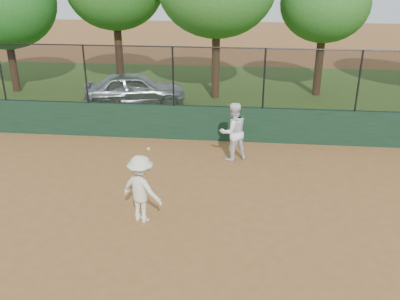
# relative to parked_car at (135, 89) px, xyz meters

# --- Properties ---
(ground) EXTENTS (80.00, 80.00, 0.00)m
(ground) POSITION_rel_parked_car_xyz_m (2.76, -9.65, -0.72)
(ground) COLOR brown
(ground) RESTS_ON ground
(back_wall) EXTENTS (26.00, 0.20, 1.20)m
(back_wall) POSITION_rel_parked_car_xyz_m (2.76, -3.65, -0.12)
(back_wall) COLOR #183421
(back_wall) RESTS_ON ground
(grass_strip) EXTENTS (36.00, 12.00, 0.01)m
(grass_strip) POSITION_rel_parked_car_xyz_m (2.76, 2.35, -0.72)
(grass_strip) COLOR #2F4D18
(grass_strip) RESTS_ON ground
(parked_car) EXTENTS (4.53, 2.71, 1.44)m
(parked_car) POSITION_rel_parked_car_xyz_m (0.00, 0.00, 0.00)
(parked_car) COLOR #B4BABF
(parked_car) RESTS_ON ground
(player_second) EXTENTS (1.11, 1.03, 1.83)m
(player_second) POSITION_rel_parked_car_xyz_m (4.34, -5.23, 0.20)
(player_second) COLOR white
(player_second) RESTS_ON ground
(player_main) EXTENTS (1.23, 1.01, 2.03)m
(player_main) POSITION_rel_parked_car_xyz_m (2.36, -9.05, 0.11)
(player_main) COLOR beige
(player_main) RESTS_ON ground
(fence_assembly) EXTENTS (26.00, 0.06, 2.00)m
(fence_assembly) POSITION_rel_parked_car_xyz_m (2.73, -3.65, 1.51)
(fence_assembly) COLOR black
(fence_assembly) RESTS_ON back_wall
(tree_0) EXTENTS (4.74, 4.31, 6.09)m
(tree_0) POSITION_rel_parked_car_xyz_m (-6.25, 1.75, 3.31)
(tree_0) COLOR #452918
(tree_0) RESTS_ON ground
(tree_3) EXTENTS (3.86, 3.51, 5.73)m
(tree_3) POSITION_rel_parked_car_xyz_m (7.94, 2.56, 3.32)
(tree_3) COLOR #402815
(tree_3) RESTS_ON ground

